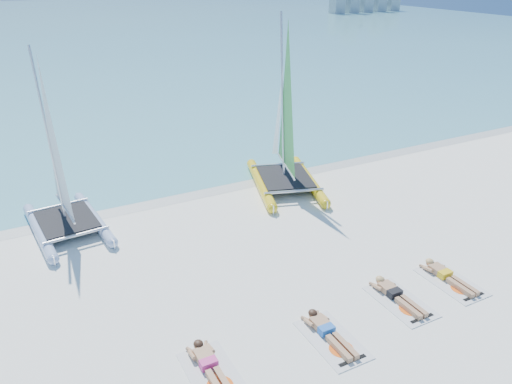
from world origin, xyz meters
The scene contains 14 objects.
ground centered at (0.00, 0.00, 0.00)m, with size 140.00×140.00×0.00m, color white.
sea centered at (0.00, 63.00, 0.01)m, with size 140.00×115.00×0.01m, color #77C5C7.
wet_sand_strip centered at (0.00, 5.50, 0.00)m, with size 140.00×1.40×0.01m, color silver.
distant_skyline centered at (53.71, 62.00, 1.94)m, with size 14.00×2.00×5.00m.
catamaran_blue centered at (-4.19, 4.71, 1.75)m, with size 2.40×4.44×5.85m.
catamaran_yellow centered at (3.91, 4.77, 2.04)m, with size 3.58×5.22×6.49m.
towel_a centered at (-2.50, -3.34, 0.01)m, with size 1.00×1.85×0.02m, color silver.
sunbather_a centered at (-2.50, -3.15, 0.12)m, with size 0.37×1.73×0.26m.
towel_b centered at (0.33, -3.61, 0.01)m, with size 1.00×1.85×0.02m, color silver.
sunbather_b centered at (0.33, -3.42, 0.12)m, with size 0.37×1.73×0.26m.
towel_c centered at (2.69, -3.26, 0.01)m, with size 1.00×1.85×0.02m, color silver.
sunbather_c centered at (2.69, -3.07, 0.12)m, with size 0.37×1.73×0.26m.
towel_d centered at (4.51, -3.23, 0.01)m, with size 1.00×1.85×0.02m, color silver.
sunbather_d centered at (4.51, -3.04, 0.12)m, with size 0.37×1.73×0.26m.
Camera 1 is at (-5.34, -10.72, 7.85)m, focal length 35.00 mm.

